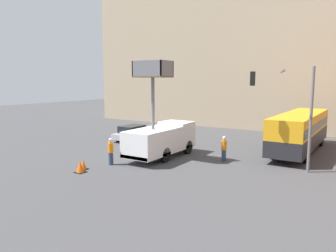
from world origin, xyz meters
TOP-DOWN VIEW (x-y plane):
  - ground_plane at (0.00, 0.00)m, footprint 120.00×120.00m
  - building_backdrop_far at (0.00, 21.27)m, footprint 44.00×10.00m
  - utility_truck at (0.03, -0.73)m, footprint 2.46×6.53m
  - city_bus at (8.37, 7.00)m, footprint 2.59×11.49m
  - traffic_light_pole at (8.90, 0.63)m, footprint 3.72×3.47m
  - road_worker_near_truck at (-1.67, -4.40)m, footprint 0.38×0.38m
  - road_worker_directing at (4.44, 0.82)m, footprint 0.38×0.38m
  - traffic_cone_near_truck at (-1.99, -6.88)m, footprint 0.65×0.65m
  - traffic_cone_mid_road at (-2.37, -6.27)m, footprint 0.56×0.56m
  - parked_car_curbside at (-6.32, 3.79)m, footprint 1.86×4.39m

SIDE VIEW (x-z plane):
  - ground_plane at x=0.00m, z-range 0.00..0.00m
  - traffic_cone_mid_road at x=-2.37m, z-range -0.02..0.62m
  - traffic_cone_near_truck at x=-1.99m, z-range -0.02..0.72m
  - parked_car_curbside at x=-6.32m, z-range 0.01..1.46m
  - road_worker_directing at x=4.44m, z-range 0.00..1.81m
  - road_worker_near_truck at x=-1.67m, z-range 0.01..1.88m
  - utility_truck at x=0.03m, z-range -2.00..5.12m
  - city_bus at x=8.37m, z-range 0.30..3.44m
  - traffic_light_pole at x=8.90m, z-range 1.16..7.79m
  - building_backdrop_far at x=0.00m, z-range 0.00..19.87m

